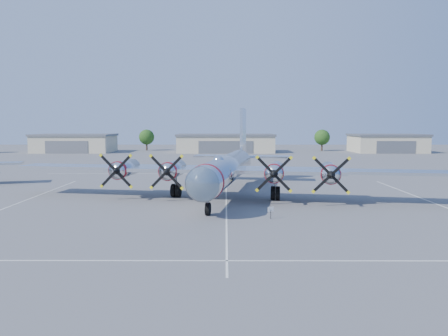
{
  "coord_description": "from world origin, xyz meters",
  "views": [
    {
      "loc": [
        -0.1,
        -47.95,
        8.33
      ],
      "look_at": [
        -0.26,
        2.89,
        3.2
      ],
      "focal_mm": 35.0,
      "sensor_mm": 36.0,
      "label": 1
    }
  ],
  "objects_px": {
    "main_bomber_b29": "(228,196)",
    "info_placard": "(271,210)",
    "hangar_west": "(75,143)",
    "hangar_east": "(387,143)",
    "hangar_center": "(226,143)",
    "tree_east": "(322,137)",
    "tree_west": "(147,137)"
  },
  "relations": [
    {
      "from": "tree_east",
      "to": "info_placard",
      "type": "relative_size",
      "value": 6.14
    },
    {
      "from": "info_placard",
      "to": "hangar_west",
      "type": "bearing_deg",
      "value": 94.92
    },
    {
      "from": "tree_west",
      "to": "info_placard",
      "type": "distance_m",
      "value": 104.27
    },
    {
      "from": "hangar_center",
      "to": "tree_west",
      "type": "relative_size",
      "value": 4.31
    },
    {
      "from": "hangar_west",
      "to": "main_bomber_b29",
      "type": "relative_size",
      "value": 0.47
    },
    {
      "from": "hangar_west",
      "to": "hangar_center",
      "type": "distance_m",
      "value": 45.0
    },
    {
      "from": "hangar_east",
      "to": "main_bomber_b29",
      "type": "xyz_separation_m",
      "value": [
        -47.82,
        -79.5,
        -2.71
      ]
    },
    {
      "from": "tree_west",
      "to": "info_placard",
      "type": "height_order",
      "value": "tree_west"
    },
    {
      "from": "hangar_center",
      "to": "hangar_east",
      "type": "xyz_separation_m",
      "value": [
        48.0,
        0.0,
        0.0
      ]
    },
    {
      "from": "hangar_west",
      "to": "hangar_center",
      "type": "height_order",
      "value": "same"
    },
    {
      "from": "info_placard",
      "to": "tree_east",
      "type": "bearing_deg",
      "value": 52.06
    },
    {
      "from": "hangar_west",
      "to": "tree_east",
      "type": "relative_size",
      "value": 3.4
    },
    {
      "from": "hangar_east",
      "to": "tree_east",
      "type": "relative_size",
      "value": 3.1
    },
    {
      "from": "hangar_center",
      "to": "main_bomber_b29",
      "type": "relative_size",
      "value": 0.59
    },
    {
      "from": "hangar_center",
      "to": "tree_east",
      "type": "distance_m",
      "value": 30.64
    },
    {
      "from": "main_bomber_b29",
      "to": "info_placard",
      "type": "relative_size",
      "value": 44.45
    },
    {
      "from": "hangar_center",
      "to": "tree_west",
      "type": "height_order",
      "value": "tree_west"
    },
    {
      "from": "tree_west",
      "to": "hangar_west",
      "type": "bearing_deg",
      "value": -158.11
    },
    {
      "from": "hangar_west",
      "to": "hangar_east",
      "type": "height_order",
      "value": "same"
    },
    {
      "from": "hangar_west",
      "to": "hangar_east",
      "type": "xyz_separation_m",
      "value": [
        93.0,
        0.0,
        0.0
      ]
    },
    {
      "from": "hangar_west",
      "to": "info_placard",
      "type": "xyz_separation_m",
      "value": [
        48.9,
        -92.09,
        -1.95
      ]
    },
    {
      "from": "main_bomber_b29",
      "to": "tree_west",
      "type": "bearing_deg",
      "value": 115.57
    },
    {
      "from": "hangar_east",
      "to": "tree_east",
      "type": "height_order",
      "value": "tree_east"
    },
    {
      "from": "hangar_center",
      "to": "info_placard",
      "type": "bearing_deg",
      "value": -87.57
    },
    {
      "from": "hangar_west",
      "to": "tree_east",
      "type": "xyz_separation_m",
      "value": [
        75.0,
        6.04,
        1.51
      ]
    },
    {
      "from": "hangar_east",
      "to": "hangar_center",
      "type": "bearing_deg",
      "value": -180.0
    },
    {
      "from": "tree_west",
      "to": "info_placard",
      "type": "xyz_separation_m",
      "value": [
        28.9,
        -100.13,
        -3.46
      ]
    },
    {
      "from": "tree_east",
      "to": "main_bomber_b29",
      "type": "relative_size",
      "value": 0.14
    },
    {
      "from": "hangar_center",
      "to": "tree_east",
      "type": "xyz_separation_m",
      "value": [
        30.0,
        6.04,
        1.51
      ]
    },
    {
      "from": "tree_east",
      "to": "info_placard",
      "type": "distance_m",
      "value": 101.6
    },
    {
      "from": "hangar_east",
      "to": "info_placard",
      "type": "bearing_deg",
      "value": -115.59
    },
    {
      "from": "hangar_center",
      "to": "hangar_east",
      "type": "relative_size",
      "value": 1.39
    }
  ]
}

